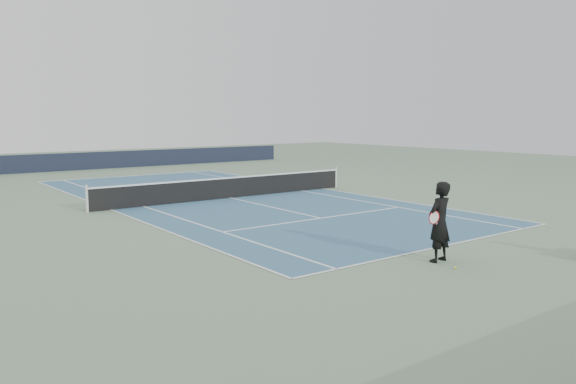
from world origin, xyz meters
TOP-DOWN VIEW (x-y plane):
  - ground at (0.00, 0.00)m, footprint 80.00×80.00m
  - court_surface at (0.00, 0.00)m, footprint 10.97×23.77m
  - tennis_net at (0.00, 0.00)m, footprint 12.90×0.10m
  - windscreen_far at (0.00, 17.88)m, footprint 30.00×0.25m
  - tennis_player at (-1.52, -12.86)m, footprint 0.87×0.64m
  - tennis_ball at (-1.77, -13.58)m, footprint 0.07×0.07m

SIDE VIEW (x-z plane):
  - ground at x=0.00m, z-range 0.00..0.00m
  - court_surface at x=0.00m, z-range 0.00..0.01m
  - tennis_ball at x=-1.77m, z-range 0.00..0.07m
  - tennis_net at x=0.00m, z-range -0.03..1.04m
  - windscreen_far at x=0.00m, z-range 0.00..1.20m
  - tennis_player at x=-1.52m, z-range 0.00..2.06m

